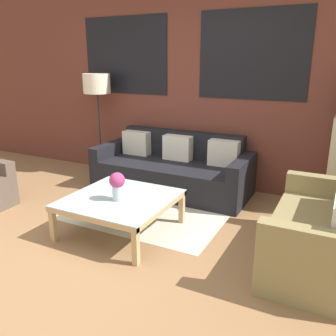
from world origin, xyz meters
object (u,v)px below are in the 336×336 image
(couch_dark, at_px, (173,170))
(settee_vintage, at_px, (326,234))
(coffee_table, at_px, (120,202))
(flower_vase, at_px, (117,184))
(floor_lamp, at_px, (97,88))

(couch_dark, height_order, settee_vintage, settee_vintage)
(couch_dark, distance_m, coffee_table, 1.38)
(couch_dark, height_order, coffee_table, couch_dark)
(settee_vintage, height_order, flower_vase, settee_vintage)
(settee_vintage, relative_size, flower_vase, 4.95)
(floor_lamp, bearing_deg, flower_vase, -48.14)
(coffee_table, bearing_deg, flower_vase, -72.26)
(coffee_table, relative_size, flower_vase, 3.57)
(coffee_table, bearing_deg, floor_lamp, 132.73)
(couch_dark, relative_size, settee_vintage, 1.48)
(settee_vintage, distance_m, coffee_table, 1.97)
(floor_lamp, bearing_deg, coffee_table, -47.27)
(settee_vintage, height_order, coffee_table, settee_vintage)
(coffee_table, distance_m, floor_lamp, 2.30)
(settee_vintage, bearing_deg, floor_lamp, 159.28)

